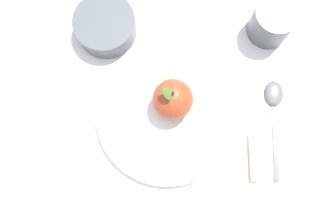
# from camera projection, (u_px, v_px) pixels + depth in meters

# --- Properties ---
(ground_plane) EXTENTS (2.40, 2.40, 0.00)m
(ground_plane) POSITION_uv_depth(u_px,v_px,m) (175.00, 120.00, 0.63)
(ground_plane) COLOR silver
(dinner_plate) EXTENTS (0.26, 0.26, 0.02)m
(dinner_plate) POSITION_uv_depth(u_px,v_px,m) (168.00, 113.00, 0.62)
(dinner_plate) COLOR white
(dinner_plate) RESTS_ON ground_plane
(apple) EXTENTS (0.07, 0.07, 0.09)m
(apple) POSITION_uv_depth(u_px,v_px,m) (173.00, 99.00, 0.59)
(apple) COLOR #9E3D1E
(apple) RESTS_ON dinner_plate
(side_bowl) EXTENTS (0.12, 0.12, 0.04)m
(side_bowl) POSITION_uv_depth(u_px,v_px,m) (105.00, 25.00, 0.64)
(side_bowl) COLOR #4C5156
(side_bowl) RESTS_ON ground_plane
(cup) EXTENTS (0.08, 0.08, 0.07)m
(cup) POSITION_uv_depth(u_px,v_px,m) (273.00, 21.00, 0.63)
(cup) COLOR #4C5156
(cup) RESTS_ON ground_plane
(knife) EXTENTS (0.05, 0.20, 0.01)m
(knife) POSITION_uv_depth(u_px,v_px,m) (252.00, 136.00, 0.62)
(knife) COLOR #D8B766
(knife) RESTS_ON ground_plane
(spoon) EXTENTS (0.06, 0.19, 0.01)m
(spoon) POSITION_uv_depth(u_px,v_px,m) (274.00, 105.00, 0.63)
(spoon) COLOR #59595E
(spoon) RESTS_ON ground_plane
(linen_napkin) EXTENTS (0.15, 0.19, 0.00)m
(linen_napkin) POSITION_uv_depth(u_px,v_px,m) (59.00, 123.00, 0.63)
(linen_napkin) COLOR silver
(linen_napkin) RESTS_ON ground_plane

